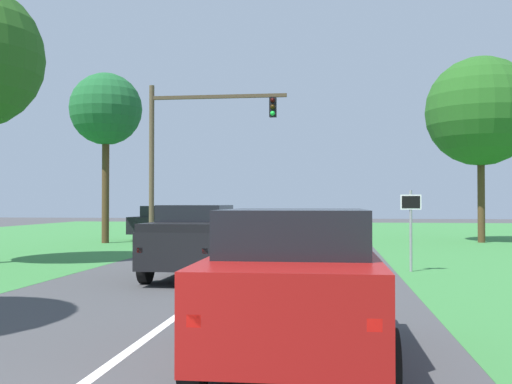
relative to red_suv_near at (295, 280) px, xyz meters
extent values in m
plane|color=#424244|center=(-2.28, 8.71, -1.02)|extent=(120.00, 120.00, 0.00)
cube|color=#9E1411|center=(0.00, -0.05, -0.16)|extent=(2.08, 4.49, 1.01)
cube|color=black|center=(0.00, 0.17, 0.63)|extent=(1.81, 2.79, 0.56)
cube|color=red|center=(-0.81, -2.26, -0.11)|extent=(0.14, 0.06, 0.12)
cube|color=red|center=(0.86, -2.24, -0.11)|extent=(0.14, 0.06, 0.12)
cylinder|color=black|center=(-1.03, 1.32, -0.66)|extent=(0.25, 0.72, 0.72)
cylinder|color=black|center=(1.00, 1.35, -0.66)|extent=(0.25, 0.72, 0.72)
cylinder|color=black|center=(-1.00, -1.44, -0.66)|extent=(0.25, 0.72, 0.72)
cylinder|color=black|center=(1.03, -1.42, -0.66)|extent=(0.25, 0.72, 0.72)
cube|color=black|center=(-3.17, 8.28, -0.16)|extent=(2.04, 4.94, 0.92)
cube|color=black|center=(-3.18, 8.04, 0.62)|extent=(1.73, 1.90, 0.63)
cube|color=black|center=(-3.21, 6.76, 0.40)|extent=(1.87, 1.90, 0.20)
cube|color=red|center=(-4.02, 5.88, -0.11)|extent=(0.14, 0.06, 0.12)
cube|color=red|center=(-2.45, 5.85, -0.11)|extent=(0.14, 0.06, 0.12)
cylinder|color=black|center=(-4.09, 9.82, -0.62)|extent=(0.25, 0.81, 0.80)
cylinder|color=black|center=(-2.18, 9.78, -0.62)|extent=(0.25, 0.81, 0.80)
cylinder|color=black|center=(-4.17, 6.79, -0.62)|extent=(0.25, 0.81, 0.80)
cylinder|color=black|center=(-2.25, 6.74, -0.62)|extent=(0.25, 0.81, 0.80)
cylinder|color=brown|center=(-8.02, 19.72, 2.76)|extent=(0.24, 0.24, 7.56)
cube|color=#4C3D2B|center=(-4.82, 19.72, 5.93)|extent=(6.39, 0.16, 0.16)
cube|color=black|center=(-2.26, 19.72, 5.38)|extent=(0.32, 0.28, 0.90)
sphere|color=black|center=(-2.26, 19.57, 5.68)|extent=(0.22, 0.22, 0.22)
sphere|color=black|center=(-2.26, 19.57, 5.38)|extent=(0.22, 0.22, 0.22)
sphere|color=#1ED83F|center=(-2.26, 19.57, 5.08)|extent=(0.22, 0.22, 0.22)
cylinder|color=gray|center=(2.74, 10.29, 0.17)|extent=(0.08, 0.08, 2.39)
cube|color=white|center=(2.74, 10.26, 1.01)|extent=(0.60, 0.03, 0.44)
cube|color=black|center=(2.74, 10.25, 1.01)|extent=(0.52, 0.01, 0.36)
cylinder|color=#4C351E|center=(7.91, 23.87, 1.27)|extent=(0.36, 0.36, 4.58)
sphere|color=#245B1D|center=(7.91, 23.87, 5.63)|extent=(5.52, 5.52, 5.52)
cube|color=black|center=(-7.92, 23.65, -0.22)|extent=(4.82, 1.94, 0.91)
cube|color=black|center=(-8.16, 23.66, 0.53)|extent=(2.90, 1.69, 0.59)
cube|color=red|center=(-5.57, 22.85, -0.18)|extent=(0.06, 0.14, 0.12)
cube|color=red|center=(-5.55, 24.39, -0.18)|extent=(0.06, 0.14, 0.12)
cylinder|color=black|center=(-9.42, 22.73, -0.68)|extent=(0.68, 0.23, 0.68)
cylinder|color=black|center=(-9.40, 24.61, -0.68)|extent=(0.68, 0.23, 0.68)
cylinder|color=black|center=(-6.45, 22.69, -0.68)|extent=(0.68, 0.23, 0.68)
cylinder|color=black|center=(-6.43, 24.57, -0.68)|extent=(0.68, 0.23, 0.68)
cylinder|color=#4C351E|center=(-10.82, 21.11, 1.66)|extent=(0.36, 0.36, 5.37)
sphere|color=#1E5E2E|center=(-10.82, 21.11, 5.70)|extent=(3.60, 3.60, 3.60)
camera|label=1|loc=(0.49, -7.82, 1.00)|focal=42.35mm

